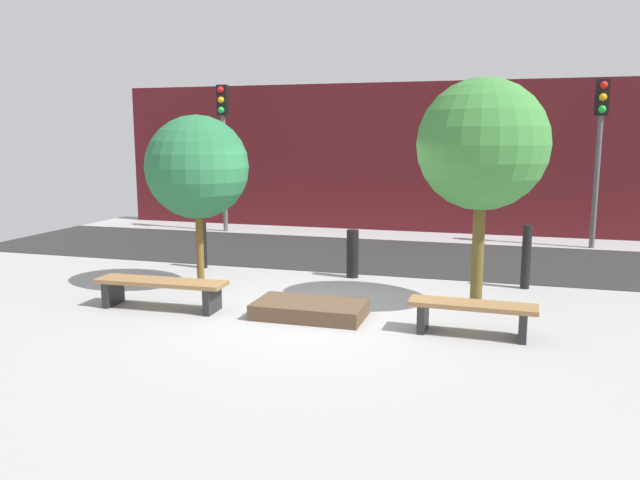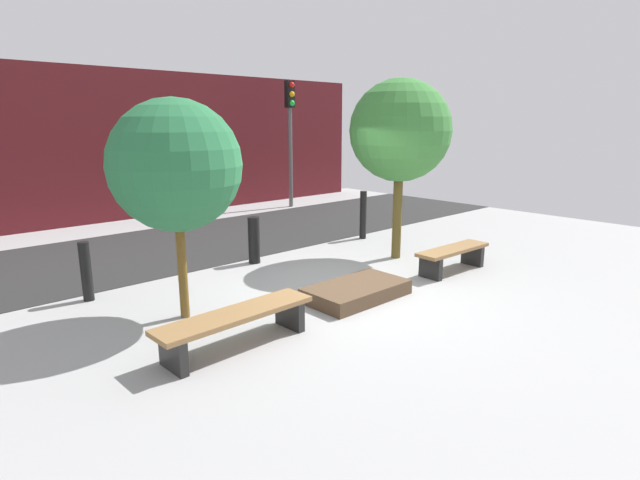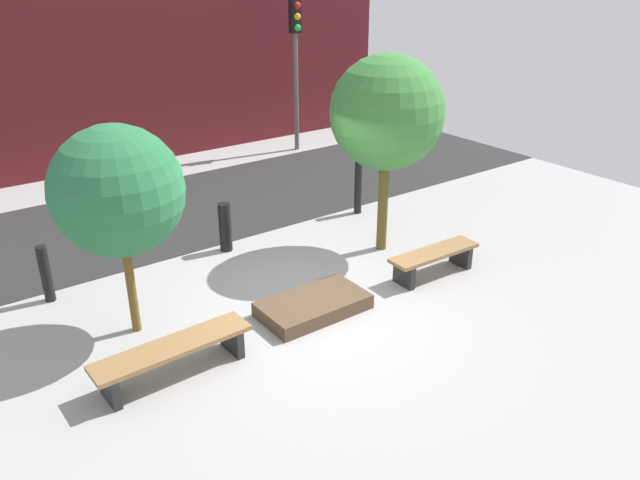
% 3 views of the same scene
% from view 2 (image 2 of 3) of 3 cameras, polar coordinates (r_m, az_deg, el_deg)
% --- Properties ---
extents(ground_plane, '(18.00, 18.00, 0.00)m').
position_cam_2_polar(ground_plane, '(7.55, 4.00, -6.56)').
color(ground_plane, '#9C9C9C').
extents(road_strip, '(18.00, 3.94, 0.01)m').
position_cam_2_polar(road_strip, '(11.26, -14.03, -0.22)').
color(road_strip, '#282828').
rests_on(road_strip, ground).
extents(building_facade, '(16.20, 0.50, 3.92)m').
position_cam_2_polar(building_facade, '(14.47, -21.94, 10.00)').
color(building_facade, '#511419').
rests_on(building_facade, ground).
extents(bench_left, '(2.00, 0.52, 0.43)m').
position_cam_2_polar(bench_left, '(5.93, -9.52, -9.14)').
color(bench_left, black).
rests_on(bench_left, ground).
extents(bench_right, '(1.62, 0.47, 0.43)m').
position_cam_2_polar(bench_right, '(9.03, 14.94, -1.62)').
color(bench_right, black).
rests_on(bench_right, ground).
extents(planter_bed, '(1.56, 0.87, 0.22)m').
position_cam_2_polar(planter_bed, '(7.50, 4.19, -5.85)').
color(planter_bed, brown).
rests_on(planter_bed, ground).
extents(tree_behind_left_bench, '(1.68, 1.68, 2.87)m').
position_cam_2_polar(tree_behind_left_bench, '(6.61, -16.18, 8.12)').
color(tree_behind_left_bench, brown).
rests_on(tree_behind_left_bench, ground).
extents(tree_behind_right_bench, '(1.87, 1.87, 3.35)m').
position_cam_2_polar(tree_behind_right_bench, '(9.48, 9.15, 12.17)').
color(tree_behind_right_bench, brown).
rests_on(tree_behind_right_bench, ground).
extents(bollard_far_left, '(0.16, 0.16, 0.88)m').
position_cam_2_polar(bollard_far_left, '(8.05, -25.17, -3.28)').
color(bollard_far_left, black).
rests_on(bollard_far_left, ground).
extents(bollard_left, '(0.22, 0.22, 0.87)m').
position_cam_2_polar(bollard_left, '(9.31, -7.55, -0.02)').
color(bollard_left, black).
rests_on(bollard_left, ground).
extents(bollard_center, '(0.15, 0.15, 1.07)m').
position_cam_2_polar(bollard_center, '(11.23, 4.95, 2.87)').
color(bollard_center, black).
rests_on(bollard_center, ground).
extents(traffic_light_mid_west, '(0.28, 0.27, 3.76)m').
position_cam_2_polar(traffic_light_mid_west, '(15.40, -3.41, 13.41)').
color(traffic_light_mid_west, '#545454').
rests_on(traffic_light_mid_west, ground).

